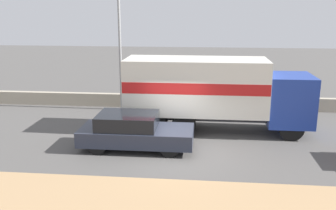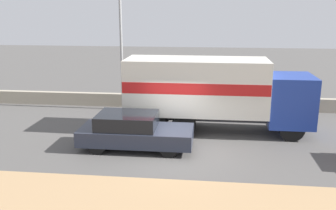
% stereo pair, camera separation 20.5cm
% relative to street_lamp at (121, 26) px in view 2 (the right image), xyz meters
% --- Properties ---
extents(ground_plane, '(80.00, 80.00, 0.00)m').
position_rel_street_lamp_xyz_m(ground_plane, '(3.26, -5.84, -4.47)').
color(ground_plane, '#514F4C').
extents(stone_wall_backdrop, '(60.00, 0.35, 0.72)m').
position_rel_street_lamp_xyz_m(stone_wall_backdrop, '(3.26, 0.67, -4.11)').
color(stone_wall_backdrop, '#A39984').
rests_on(stone_wall_backdrop, ground_plane).
extents(street_lamp, '(0.56, 0.28, 7.82)m').
position_rel_street_lamp_xyz_m(street_lamp, '(0.00, 0.00, 0.00)').
color(street_lamp, gray).
rests_on(street_lamp, ground_plane).
extents(box_truck, '(8.07, 2.32, 3.25)m').
position_rel_street_lamp_xyz_m(box_truck, '(4.80, -3.19, -2.59)').
color(box_truck, navy).
rests_on(box_truck, ground_plane).
extents(car_hatchback, '(4.41, 1.84, 1.40)m').
position_rel_street_lamp_xyz_m(car_hatchback, '(1.76, -5.67, -3.77)').
color(car_hatchback, '#282D3D').
rests_on(car_hatchback, ground_plane).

